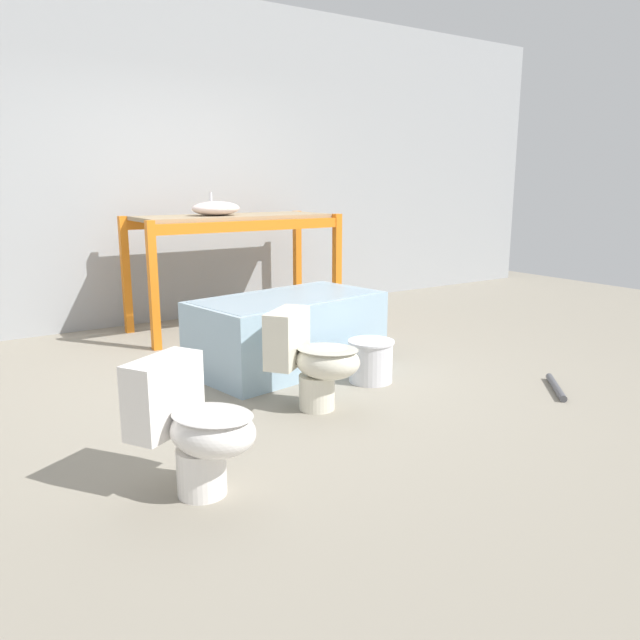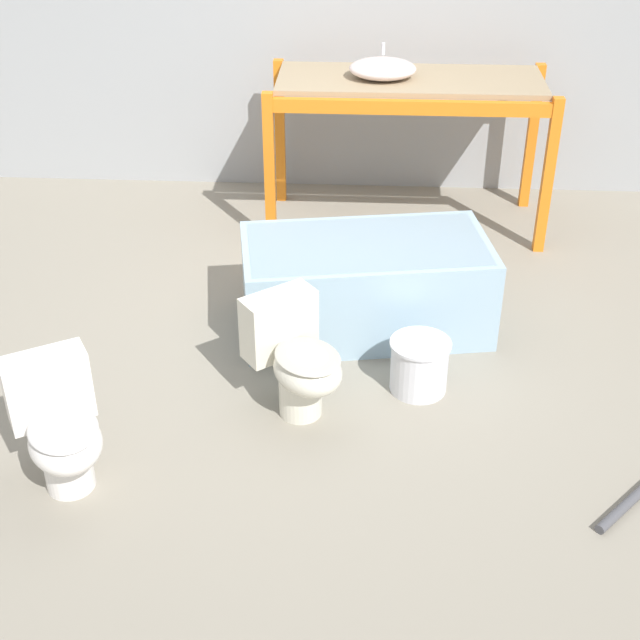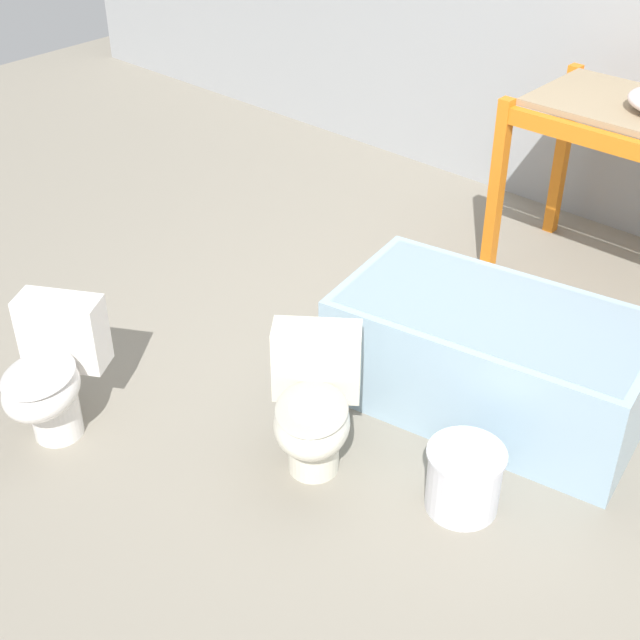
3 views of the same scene
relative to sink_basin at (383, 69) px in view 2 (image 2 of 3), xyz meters
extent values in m
plane|color=gray|center=(-0.40, -1.51, -1.15)|extent=(12.00, 12.00, 0.00)
cube|color=orange|center=(-0.74, -0.35, -0.61)|extent=(0.07, 0.07, 1.09)
cube|color=orange|center=(1.13, -0.35, -0.61)|extent=(0.07, 0.07, 1.09)
cube|color=orange|center=(-0.74, 0.40, -0.61)|extent=(0.07, 0.07, 1.09)
cube|color=orange|center=(1.13, 0.40, -0.61)|extent=(0.07, 0.07, 1.09)
cube|color=orange|center=(0.19, -0.35, -0.15)|extent=(1.87, 0.06, 0.09)
cube|color=orange|center=(0.19, 0.40, -0.15)|extent=(1.87, 0.06, 0.09)
cube|color=#998466|center=(0.19, 0.03, -0.08)|extent=(1.80, 0.68, 0.04)
ellipsoid|color=silver|center=(0.00, 0.00, 0.00)|extent=(0.45, 0.37, 0.13)
cylinder|color=silver|center=(0.00, 0.10, 0.11)|extent=(0.02, 0.02, 0.08)
cube|color=#99B7CC|center=(-0.07, -1.39, -0.88)|extent=(1.54, 0.98, 0.55)
cube|color=#829CAD|center=(-0.07, -1.39, -0.72)|extent=(1.44, 0.89, 0.23)
cylinder|color=silver|center=(-0.39, -2.28, -1.04)|extent=(0.22, 0.22, 0.22)
ellipsoid|color=silver|center=(-0.35, -2.33, -0.84)|extent=(0.50, 0.52, 0.22)
ellipsoid|color=#B3AF9F|center=(-0.35, -2.33, -0.76)|extent=(0.48, 0.49, 0.03)
cube|color=silver|center=(-0.51, -2.12, -0.71)|extent=(0.41, 0.37, 0.35)
cylinder|color=white|center=(-1.43, -2.90, -1.04)|extent=(0.22, 0.22, 0.22)
ellipsoid|color=white|center=(-1.39, -2.96, -0.84)|extent=(0.48, 0.51, 0.22)
ellipsoid|color=beige|center=(-1.39, -2.96, -0.76)|extent=(0.46, 0.49, 0.03)
cube|color=white|center=(-1.53, -2.73, -0.71)|extent=(0.42, 0.34, 0.35)
cylinder|color=silver|center=(0.23, -2.03, -1.00)|extent=(0.31, 0.31, 0.30)
cylinder|color=silver|center=(0.23, -2.03, -0.86)|extent=(0.33, 0.33, 0.02)
cylinder|color=#4C4C51|center=(1.15, -2.89, -1.13)|extent=(0.37, 0.39, 0.05)
camera|label=1|loc=(-2.43, -5.36, 0.24)|focal=35.00mm
camera|label=2|loc=(-0.08, -5.97, 1.74)|focal=50.00mm
camera|label=3|loc=(1.58, -4.43, 1.60)|focal=50.00mm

